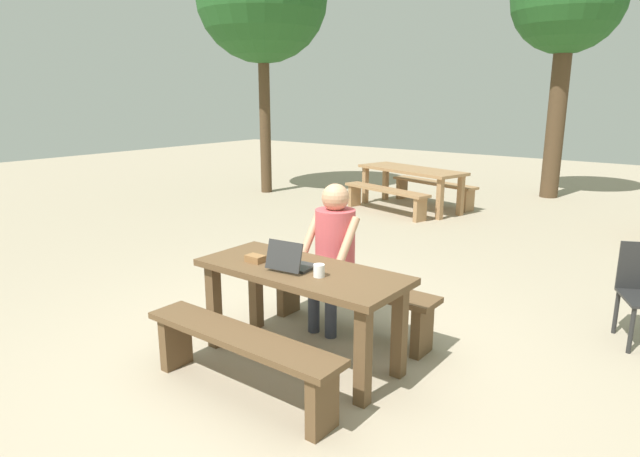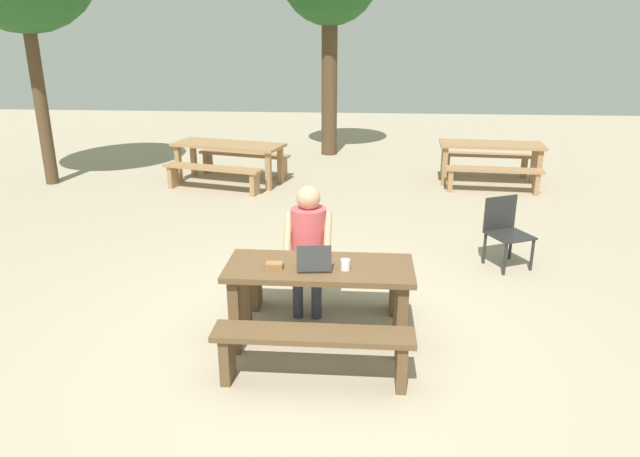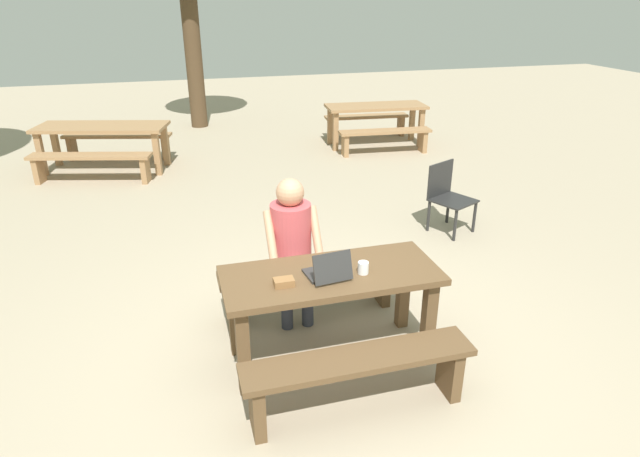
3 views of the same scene
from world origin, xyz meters
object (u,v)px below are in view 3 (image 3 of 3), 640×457
at_px(laptop, 328,271).
at_px(picnic_table_rear, 376,112).
at_px(picnic_table_mid, 102,132).
at_px(person_seated, 292,239).
at_px(picnic_table_front, 331,288).
at_px(small_pouch, 284,282).
at_px(coffee_mug, 363,268).
at_px(plastic_chair, 448,196).

height_order(laptop, picnic_table_rear, laptop).
xyz_separation_m(laptop, picnic_table_mid, (-2.02, 5.64, -0.18)).
relative_size(person_seated, picnic_table_mid, 0.61).
bearing_deg(picnic_table_front, person_seated, 104.19).
xyz_separation_m(small_pouch, coffee_mug, (0.60, 0.02, 0.02)).
bearing_deg(plastic_chair, picnic_table_front, -161.38).
relative_size(coffee_mug, picnic_table_rear, 0.05).
height_order(coffee_mug, picnic_table_rear, coffee_mug).
bearing_deg(plastic_chair, small_pouch, -164.89).
relative_size(coffee_mug, person_seated, 0.07).
distance_m(picnic_table_front, plastic_chair, 2.85).
relative_size(small_pouch, plastic_chair, 0.18).
xyz_separation_m(plastic_chair, picnic_table_mid, (-4.10, 3.59, 0.18)).
bearing_deg(picnic_table_mid, laptop, -55.47).
distance_m(picnic_table_front, laptop, 0.21).
height_order(laptop, coffee_mug, laptop).
distance_m(person_seated, plastic_chair, 2.60).
bearing_deg(laptop, person_seated, -87.42).
height_order(picnic_table_front, person_seated, person_seated).
relative_size(plastic_chair, picnic_table_rear, 0.44).
distance_m(laptop, person_seated, 0.69).
relative_size(picnic_table_front, coffee_mug, 17.93).
bearing_deg(laptop, picnic_table_mid, -77.02).
bearing_deg(coffee_mug, picnic_table_mid, 112.07).
relative_size(picnic_table_front, picnic_table_rear, 0.87).
bearing_deg(small_pouch, plastic_chair, 40.69).
bearing_deg(small_pouch, laptop, 4.30).
bearing_deg(picnic_table_front, picnic_table_rear, 65.94).
bearing_deg(picnic_table_rear, picnic_table_front, -109.15).
distance_m(picnic_table_front, picnic_table_mid, 5.94).
bearing_deg(laptop, plastic_chair, -142.18).
distance_m(laptop, coffee_mug, 0.27).
xyz_separation_m(coffee_mug, person_seated, (-0.38, 0.69, -0.03)).
distance_m(laptop, picnic_table_mid, 5.99).
height_order(person_seated, picnic_table_rear, person_seated).
height_order(laptop, picnic_table_mid, laptop).
height_order(person_seated, plastic_chair, person_seated).
bearing_deg(picnic_table_rear, laptop, -109.25).
bearing_deg(picnic_table_rear, person_seated, -112.94).
xyz_separation_m(small_pouch, picnic_table_mid, (-1.69, 5.67, -0.15)).
xyz_separation_m(person_seated, plastic_chair, (2.19, 1.37, -0.33)).
relative_size(coffee_mug, picnic_table_mid, 0.04).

